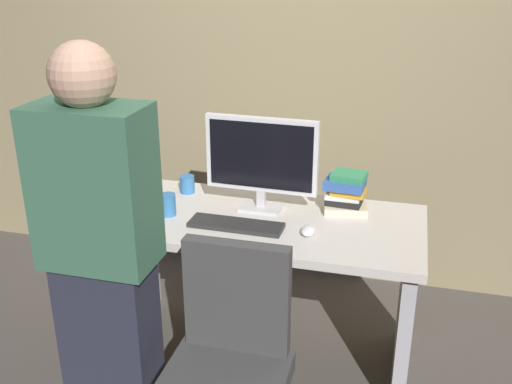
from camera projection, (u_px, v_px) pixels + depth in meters
The scene contains 11 objects.
ground_plane at pixel (258, 348), 3.04m from camera, with size 9.00×9.00×0.00m, color #4C4742.
wall_back at pixel (300, 29), 3.30m from camera, with size 6.40×0.10×3.00m, color #8C7F5B.
desk at pixel (259, 260), 2.85m from camera, with size 1.53×0.71×0.74m.
office_chair at pixel (227, 384), 2.15m from camera, with size 0.52×0.52×0.94m.
person_at_desk at pixel (103, 264), 2.15m from camera, with size 0.40×0.24×1.64m.
monitor at pixel (261, 159), 2.76m from camera, with size 0.54×0.15×0.46m.
keyboard at pixel (236, 225), 2.67m from camera, with size 0.43×0.13×0.02m, color #262626.
mouse at pixel (308, 231), 2.60m from camera, with size 0.06×0.10×0.03m, color white.
cup_near_keyboard at pixel (168, 205), 2.78m from camera, with size 0.07×0.07×0.10m, color #3372B2.
cup_by_monitor at pixel (187, 184), 3.04m from camera, with size 0.08×0.08×0.09m, color #3372B2.
book_stack at pixel (346, 193), 2.80m from camera, with size 0.22×0.18×0.19m.
Camera 1 is at (0.63, -2.44, 1.89)m, focal length 41.40 mm.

